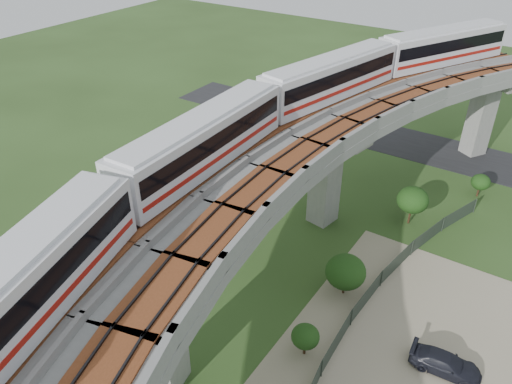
{
  "coord_description": "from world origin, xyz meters",
  "views": [
    {
      "loc": [
        16.57,
        -24.15,
        26.44
      ],
      "look_at": [
        -0.13,
        1.04,
        7.5
      ],
      "focal_mm": 35.0,
      "sensor_mm": 36.0,
      "label": 1
    }
  ],
  "objects": [
    {
      "name": "tree_0",
      "position": [
        11.85,
        22.44,
        1.6
      ],
      "size": [
        1.82,
        1.82,
        2.38
      ],
      "color": "#382314",
      "rests_on": "ground"
    },
    {
      "name": "metro_train",
      "position": [
        0.53,
        4.72,
        12.31
      ],
      "size": [
        12.88,
        61.13,
        3.64
      ],
      "color": "silver",
      "rests_on": "ground"
    },
    {
      "name": "viaduct",
      "position": [
        3.84,
        0.0,
        9.05
      ],
      "size": [
        19.58,
        73.98,
        11.4
      ],
      "color": "#99968E",
      "rests_on": "ground"
    },
    {
      "name": "car_dark",
      "position": [
        15.01,
        -0.23,
        0.68
      ],
      "size": [
        4.54,
        2.17,
        1.28
      ],
      "primitive_type": "imported",
      "rotation": [
        0.0,
        0.0,
        1.66
      ],
      "color": "black",
      "rests_on": "dirt_lot"
    },
    {
      "name": "dirt_lot",
      "position": [
        14.0,
        -2.0,
        0.02
      ],
      "size": [
        18.0,
        26.0,
        0.04
      ],
      "primitive_type": "cube",
      "color": "gray",
      "rests_on": "ground"
    },
    {
      "name": "tree_3",
      "position": [
        6.97,
        -3.94,
        1.62
      ],
      "size": [
        1.85,
        1.85,
        2.41
      ],
      "color": "#382314",
      "rests_on": "ground"
    },
    {
      "name": "tree_2",
      "position": [
        6.67,
        2.68,
        2.09
      ],
      "size": [
        2.99,
        2.99,
        3.36
      ],
      "color": "#382314",
      "rests_on": "ground"
    },
    {
      "name": "ground",
      "position": [
        0.0,
        0.0,
        0.0
      ],
      "size": [
        160.0,
        160.0,
        0.0
      ],
      "primitive_type": "plane",
      "color": "#2E471C",
      "rests_on": "ground"
    },
    {
      "name": "asphalt_road",
      "position": [
        0.0,
        30.0,
        0.01
      ],
      "size": [
        60.0,
        8.0,
        0.03
      ],
      "primitive_type": "cube",
      "color": "#232326",
      "rests_on": "ground"
    },
    {
      "name": "tree_1",
      "position": [
        7.72,
        14.28,
        2.48
      ],
      "size": [
        2.79,
        2.79,
        3.67
      ],
      "color": "#382314",
      "rests_on": "ground"
    },
    {
      "name": "fence",
      "position": [
        9.75,
        0.0,
        0.75
      ],
      "size": [
        3.87,
        38.73,
        1.5
      ],
      "color": "#2D382D",
      "rests_on": "ground"
    }
  ]
}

